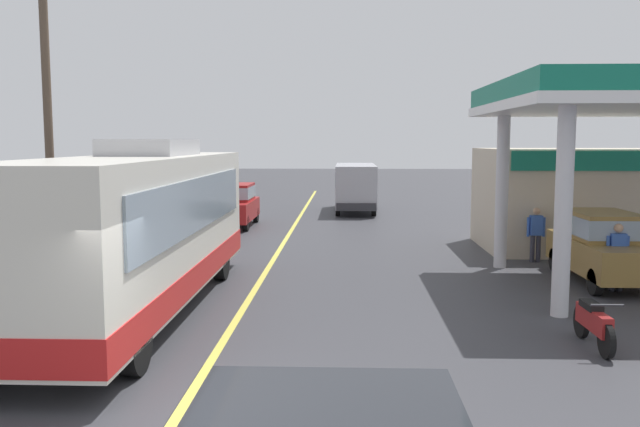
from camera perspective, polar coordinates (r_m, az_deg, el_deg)
name	(u,v)px	position (r m, az deg, el deg)	size (l,w,h in m)	color
ground	(295,225)	(28.99, -2.19, -0.99)	(120.00, 120.00, 0.00)	#38383D
lane_divider_stripe	(284,242)	(24.05, -3.11, -2.47)	(0.16, 50.00, 0.01)	#D8CC4C
coach_bus_main	(140,232)	(14.62, -15.27, -1.54)	(2.60, 11.04, 3.69)	silver
gas_station_roadside	(613,175)	(22.22, 23.89, 3.08)	(9.10, 11.95, 5.10)	#147259
car_at_pump	(603,243)	(18.67, 23.19, -2.36)	(1.70, 4.20, 1.82)	olive
minibus_opposing_lane	(355,183)	(34.41, 3.07, 2.60)	(2.04, 6.13, 2.44)	#A5A5AD
motorcycle_parked_forecourt	(593,323)	(12.83, 22.48, -8.67)	(0.55, 1.80, 0.92)	black
pedestrian_near_pump	(617,253)	(17.66, 24.23, -3.14)	(0.55, 0.22, 1.66)	#33333F
pedestrian_by_shop	(536,232)	(21.01, 18.09, -1.48)	(0.55, 0.22, 1.66)	#33333F
car_trailing_behind_bus	(234,203)	(28.68, -7.42, 0.92)	(1.70, 4.20, 1.82)	maroon
utility_pole_roadside	(48,111)	(20.45, -22.39, 8.16)	(1.80, 0.24, 8.62)	brown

